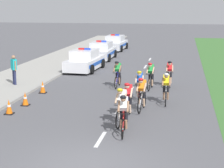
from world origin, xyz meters
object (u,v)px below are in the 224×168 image
Objects in this scene: traffic_cone_far at (25,99)px; police_car_second at (102,51)px; cyclist_lead at (124,114)px; cyclist_third at (128,99)px; cyclist_fifth at (166,88)px; police_car_third at (115,43)px; cyclist_second at (122,105)px; cyclist_sixth at (139,85)px; cyclist_seventh at (151,75)px; traffic_cone_mid at (9,107)px; spectator_back at (14,68)px; police_car_nearest at (85,61)px; cyclist_eighth at (169,73)px; cyclist_fourth at (142,93)px; cyclist_ninth at (118,74)px; traffic_cone_near at (43,87)px.

police_car_second is at bearing 88.71° from traffic_cone_far.
cyclist_third is (-0.15, 2.13, 0.00)m from cyclist_lead.
cyclist_fifth is 0.39× the size of police_car_third.
police_car_second reaches higher than cyclist_second.
cyclist_lead is at bearing -90.03° from cyclist_sixth.
police_car_third reaches higher than cyclist_sixth.
traffic_cone_mid is at bearing -132.83° from cyclist_seventh.
traffic_cone_far is 4.50m from spectator_back.
cyclist_second is at bearing -94.91° from cyclist_seventh.
police_car_nearest is 11.31m from traffic_cone_mid.
cyclist_third is 5.10m from traffic_cone_mid.
police_car_third is at bearing 88.87° from traffic_cone_mid.
cyclist_eighth is 0.39× the size of police_car_second.
cyclist_sixth is at bearing 87.04° from cyclist_third.
cyclist_second is 1.00× the size of cyclist_fourth.
police_car_nearest is at bearing 120.68° from cyclist_sixth.
cyclist_sixth is 0.38× the size of police_car_nearest.
spectator_back is at bearing 120.40° from traffic_cone_far.
cyclist_third is at bearing -67.12° from police_car_nearest.
cyclist_second is 1.00× the size of cyclist_ninth.
police_car_second is (-4.49, 17.55, -0.11)m from cyclist_second.
cyclist_ninth is 7.18m from traffic_cone_mid.
spectator_back is (-7.65, -0.67, 0.30)m from cyclist_seventh.
cyclist_ninth is 5.90m from traffic_cone_far.
cyclist_sixth is at bearing 99.80° from cyclist_fourth.
cyclist_second is 5.29m from traffic_cone_far.
traffic_cone_far is (-4.84, 2.08, -0.48)m from cyclist_second.
cyclist_third is 2.69× the size of traffic_cone_near.
cyclist_third is 0.39× the size of police_car_third.
cyclist_seventh is (0.56, 6.57, 0.00)m from cyclist_second.
spectator_back is (-7.33, 7.01, 0.30)m from cyclist_lead.
cyclist_eighth reaches higher than traffic_cone_near.
cyclist_ninth is (-1.86, 0.19, 0.00)m from cyclist_seventh.
cyclist_fourth is 2.69× the size of traffic_cone_mid.
cyclist_lead is at bearing -69.99° from police_car_nearest.
cyclist_second is 6.60m from cyclist_seventh.
cyclist_ninth is 17.74m from police_car_third.
cyclist_fourth is at bearing 15.70° from traffic_cone_mid.
traffic_cone_near is at bearing -149.93° from cyclist_ninth.
police_car_third reaches higher than cyclist_lead.
cyclist_third and cyclist_fourth have the same top height.
cyclist_eighth is 1.03× the size of spectator_back.
cyclist_seventh and cyclist_eighth have the same top height.
cyclist_fifth is 2.69× the size of traffic_cone_far.
cyclist_eighth is at bearing 12.09° from cyclist_ninth.
police_car_nearest is (-5.04, 9.74, -0.11)m from cyclist_fourth.
police_car_nearest reaches higher than traffic_cone_mid.
cyclist_sixth is 3.24m from cyclist_ninth.
police_car_third is 6.99× the size of traffic_cone_mid.
cyclist_sixth reaches higher than traffic_cone_near.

